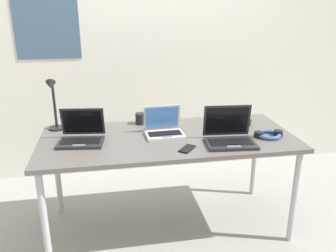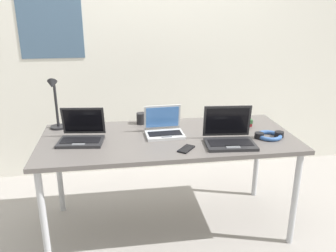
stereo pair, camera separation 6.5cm
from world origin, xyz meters
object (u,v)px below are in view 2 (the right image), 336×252
(cell_phone, at_px, (186,149))
(coffee_mug, at_px, (142,118))
(headphones, at_px, (269,135))
(laptop_near_lamp, at_px, (164,129))
(computer_mouse, at_px, (83,128))
(laptop_back_right, at_px, (229,137))
(desk_lamp, at_px, (55,104))
(laptop_front_left, at_px, (82,135))
(book_stack, at_px, (238,121))

(cell_phone, relative_size, coffee_mug, 1.20)
(headphones, bearing_deg, laptop_near_lamp, 166.82)
(computer_mouse, xyz_separation_m, coffee_mug, (0.45, 0.08, 0.03))
(cell_phone, bearing_deg, coffee_mug, 151.83)
(laptop_back_right, xyz_separation_m, headphones, (0.32, 0.06, -0.03))
(desk_lamp, xyz_separation_m, computer_mouse, (0.19, -0.04, -0.18))
(laptop_front_left, height_order, cell_phone, laptop_front_left)
(desk_lamp, bearing_deg, book_stack, -4.31)
(book_stack, bearing_deg, laptop_back_right, -117.36)
(laptop_near_lamp, bearing_deg, computer_mouse, 161.72)
(computer_mouse, bearing_deg, laptop_near_lamp, -27.11)
(desk_lamp, bearing_deg, coffee_mug, 3.57)
(computer_mouse, distance_m, book_stack, 1.19)
(laptop_near_lamp, xyz_separation_m, book_stack, (0.60, 0.13, -0.01))
(laptop_near_lamp, xyz_separation_m, headphones, (0.73, -0.17, -0.03))
(cell_phone, height_order, headphones, headphones)
(computer_mouse, bearing_deg, coffee_mug, 1.27)
(headphones, bearing_deg, laptop_back_right, -168.66)
(desk_lamp, relative_size, coffee_mug, 3.54)
(laptop_front_left, bearing_deg, headphones, -5.70)
(book_stack, bearing_deg, computer_mouse, 176.90)
(laptop_back_right, relative_size, book_stack, 1.74)
(cell_phone, distance_m, headphones, 0.64)
(cell_phone, bearing_deg, laptop_front_left, -161.95)
(laptop_near_lamp, height_order, book_stack, laptop_near_lamp)
(laptop_near_lamp, bearing_deg, headphones, -13.18)
(cell_phone, xyz_separation_m, book_stack, (0.50, 0.43, 0.03))
(computer_mouse, relative_size, cell_phone, 0.71)
(laptop_front_left, height_order, headphones, laptop_front_left)
(headphones, bearing_deg, computer_mouse, 164.52)
(book_stack, height_order, coffee_mug, coffee_mug)
(laptop_front_left, distance_m, laptop_back_right, 1.01)
(computer_mouse, distance_m, coffee_mug, 0.45)
(computer_mouse, bearing_deg, cell_phone, -44.25)
(desk_lamp, xyz_separation_m, laptop_back_right, (1.19, -0.47, -0.15))
(laptop_front_left, height_order, coffee_mug, laptop_front_left)
(cell_phone, bearing_deg, book_stack, 79.25)
(coffee_mug, bearing_deg, laptop_front_left, -144.49)
(laptop_back_right, distance_m, cell_phone, 0.32)
(desk_lamp, relative_size, headphones, 1.87)
(laptop_front_left, relative_size, cell_phone, 2.40)
(desk_lamp, xyz_separation_m, cell_phone, (0.88, -0.53, -0.19))
(laptop_back_right, height_order, coffee_mug, laptop_back_right)
(laptop_front_left, height_order, book_stack, laptop_front_left)
(laptop_front_left, xyz_separation_m, laptop_near_lamp, (0.58, 0.04, -0.00))
(laptop_front_left, relative_size, computer_mouse, 3.41)
(desk_lamp, bearing_deg, headphones, -15.00)
(laptop_front_left, distance_m, book_stack, 1.19)
(desk_lamp, xyz_separation_m, coffee_mug, (0.64, 0.04, -0.15))
(laptop_front_left, bearing_deg, desk_lamp, 126.07)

